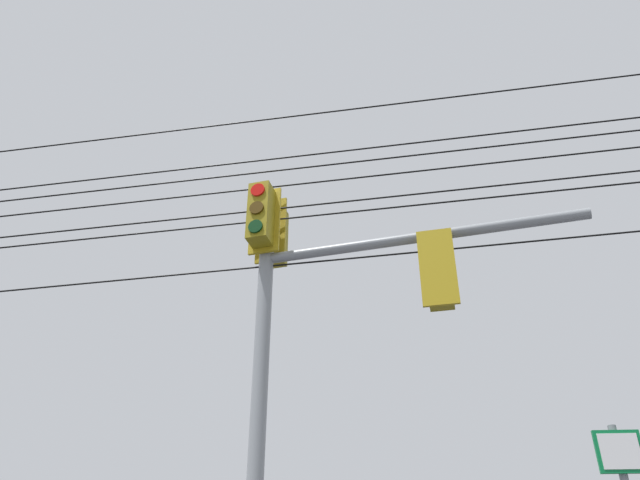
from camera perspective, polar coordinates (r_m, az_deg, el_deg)
signal_mast_assembly at (r=8.01m, az=-0.99°, el=-7.35°), size 1.46×4.36×7.05m
overhead_wire_span at (r=9.48m, az=-9.60°, el=4.11°), size 1.66×18.58×3.17m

